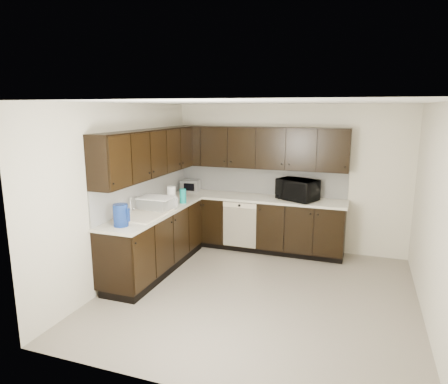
% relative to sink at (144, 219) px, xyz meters
% --- Properties ---
extents(floor, '(4.00, 4.00, 0.00)m').
position_rel_sink_xyz_m(floor, '(1.68, 0.01, -0.88)').
color(floor, gray).
rests_on(floor, ground).
extents(ceiling, '(4.00, 4.00, 0.00)m').
position_rel_sink_xyz_m(ceiling, '(1.68, 0.01, 1.62)').
color(ceiling, white).
rests_on(ceiling, wall_back).
extents(wall_back, '(4.00, 0.02, 2.50)m').
position_rel_sink_xyz_m(wall_back, '(1.68, 2.01, 0.37)').
color(wall_back, beige).
rests_on(wall_back, floor).
extents(wall_left, '(0.02, 4.00, 2.50)m').
position_rel_sink_xyz_m(wall_left, '(-0.32, 0.01, 0.37)').
color(wall_left, beige).
rests_on(wall_left, floor).
extents(wall_right, '(0.02, 4.00, 2.50)m').
position_rel_sink_xyz_m(wall_right, '(3.68, 0.01, 0.37)').
color(wall_right, beige).
rests_on(wall_right, floor).
extents(wall_front, '(4.00, 0.02, 2.50)m').
position_rel_sink_xyz_m(wall_front, '(1.68, -1.99, 0.37)').
color(wall_front, beige).
rests_on(wall_front, floor).
extents(lower_cabinets, '(3.00, 2.80, 0.90)m').
position_rel_sink_xyz_m(lower_cabinets, '(0.67, 1.12, -0.47)').
color(lower_cabinets, black).
rests_on(lower_cabinets, floor).
extents(countertop, '(3.03, 2.83, 0.04)m').
position_rel_sink_xyz_m(countertop, '(0.67, 1.12, 0.04)').
color(countertop, beige).
rests_on(countertop, lower_cabinets).
extents(backsplash, '(3.00, 2.80, 0.48)m').
position_rel_sink_xyz_m(backsplash, '(0.46, 1.33, 0.30)').
color(backsplash, silver).
rests_on(backsplash, countertop).
extents(upper_cabinets, '(3.00, 2.80, 0.70)m').
position_rel_sink_xyz_m(upper_cabinets, '(0.58, 1.22, 0.89)').
color(upper_cabinets, black).
rests_on(upper_cabinets, wall_back).
extents(dishwasher, '(0.58, 0.04, 0.78)m').
position_rel_sink_xyz_m(dishwasher, '(0.98, 1.42, -0.33)').
color(dishwasher, beige).
rests_on(dishwasher, lower_cabinets).
extents(sink, '(0.54, 0.82, 0.42)m').
position_rel_sink_xyz_m(sink, '(0.00, 0.00, 0.00)').
color(sink, beige).
rests_on(sink, countertop).
extents(microwave, '(0.74, 0.64, 0.34)m').
position_rel_sink_xyz_m(microwave, '(1.89, 1.71, 0.23)').
color(microwave, black).
rests_on(microwave, countertop).
extents(soap_bottle_a, '(0.10, 0.10, 0.18)m').
position_rel_sink_xyz_m(soap_bottle_a, '(0.16, 0.67, 0.15)').
color(soap_bottle_a, gray).
rests_on(soap_bottle_a, countertop).
extents(soap_bottle_b, '(0.09, 0.09, 0.21)m').
position_rel_sink_xyz_m(soap_bottle_b, '(-0.17, 1.19, 0.17)').
color(soap_bottle_b, gray).
rests_on(soap_bottle_b, countertop).
extents(toaster_oven, '(0.36, 0.29, 0.21)m').
position_rel_sink_xyz_m(toaster_oven, '(-0.07, 1.76, 0.16)').
color(toaster_oven, '#BCBDBF').
rests_on(toaster_oven, countertop).
extents(storage_bin, '(0.52, 0.41, 0.19)m').
position_rel_sink_xyz_m(storage_bin, '(0.01, 0.35, 0.15)').
color(storage_bin, white).
rests_on(storage_bin, countertop).
extents(blue_pitcher, '(0.21, 0.21, 0.29)m').
position_rel_sink_xyz_m(blue_pitcher, '(-0.01, -0.56, 0.20)').
color(blue_pitcher, navy).
rests_on(blue_pitcher, countertop).
extents(teal_tumbler, '(0.11, 0.11, 0.23)m').
position_rel_sink_xyz_m(teal_tumbler, '(0.20, 0.88, 0.17)').
color(teal_tumbler, '#0E9C95').
rests_on(teal_tumbler, countertop).
extents(paper_towel_roll, '(0.15, 0.15, 0.30)m').
position_rel_sink_xyz_m(paper_towel_roll, '(0.09, 0.68, 0.21)').
color(paper_towel_roll, silver).
rests_on(paper_towel_roll, countertop).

